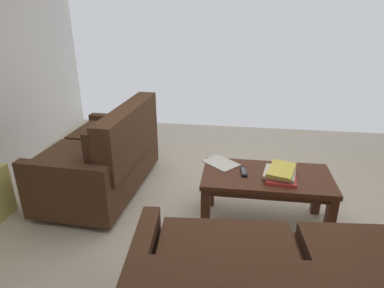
{
  "coord_description": "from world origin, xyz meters",
  "views": [
    {
      "loc": [
        0.06,
        2.3,
        1.7
      ],
      "look_at": [
        0.33,
        0.37,
        0.9
      ],
      "focal_mm": 31.01,
      "sensor_mm": 36.0,
      "label": 1
    }
  ],
  "objects_px": {
    "loveseat_near": "(106,156)",
    "tv_remote": "(244,172)",
    "book_stack": "(281,173)",
    "coffee_table": "(266,183)",
    "loose_magazine": "(221,163)"
  },
  "relations": [
    {
      "from": "loveseat_near",
      "to": "tv_remote",
      "type": "relative_size",
      "value": 8.58
    },
    {
      "from": "loveseat_near",
      "to": "book_stack",
      "type": "relative_size",
      "value": 4.13
    },
    {
      "from": "book_stack",
      "to": "tv_remote",
      "type": "relative_size",
      "value": 2.08
    },
    {
      "from": "coffee_table",
      "to": "loveseat_near",
      "type": "bearing_deg",
      "value": -13.53
    },
    {
      "from": "tv_remote",
      "to": "coffee_table",
      "type": "bearing_deg",
      "value": 178.26
    },
    {
      "from": "loose_magazine",
      "to": "coffee_table",
      "type": "bearing_deg",
      "value": -71.63
    },
    {
      "from": "tv_remote",
      "to": "book_stack",
      "type": "bearing_deg",
      "value": 171.99
    },
    {
      "from": "book_stack",
      "to": "tv_remote",
      "type": "distance_m",
      "value": 0.29
    },
    {
      "from": "book_stack",
      "to": "tv_remote",
      "type": "height_order",
      "value": "book_stack"
    },
    {
      "from": "loveseat_near",
      "to": "loose_magazine",
      "type": "xyz_separation_m",
      "value": [
        -1.13,
        0.21,
        0.1
      ]
    },
    {
      "from": "loose_magazine",
      "to": "book_stack",
      "type": "bearing_deg",
      "value": -70.93
    },
    {
      "from": "loveseat_near",
      "to": "loose_magazine",
      "type": "height_order",
      "value": "loveseat_near"
    },
    {
      "from": "coffee_table",
      "to": "loose_magazine",
      "type": "relative_size",
      "value": 3.61
    },
    {
      "from": "loose_magazine",
      "to": "tv_remote",
      "type": "bearing_deg",
      "value": -87.22
    },
    {
      "from": "loveseat_near",
      "to": "coffee_table",
      "type": "bearing_deg",
      "value": 166.47
    }
  ]
}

